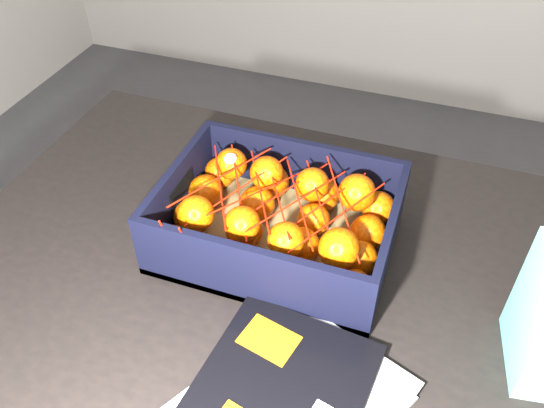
% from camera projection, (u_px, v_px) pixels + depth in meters
% --- Properties ---
extents(table, '(1.20, 0.81, 0.75)m').
position_uv_depth(table, '(310.00, 324.00, 0.93)').
color(table, black).
rests_on(table, ground).
extents(produce_crate, '(0.36, 0.27, 0.12)m').
position_uv_depth(produce_crate, '(278.00, 226.00, 0.90)').
color(produce_crate, olive).
rests_on(produce_crate, table).
extents(clementine_heap, '(0.35, 0.25, 0.11)m').
position_uv_depth(clementine_heap, '(278.00, 218.00, 0.89)').
color(clementine_heap, '#DA4D04').
rests_on(clementine_heap, produce_crate).
extents(mesh_net, '(0.30, 0.24, 0.09)m').
position_uv_depth(mesh_net, '(272.00, 199.00, 0.86)').
color(mesh_net, red).
rests_on(mesh_net, clementine_heap).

